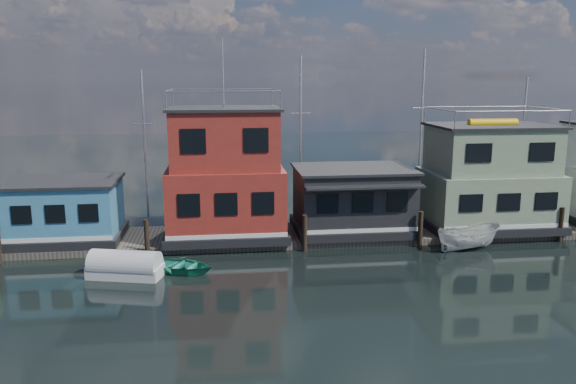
{
  "coord_description": "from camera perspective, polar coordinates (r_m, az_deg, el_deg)",
  "views": [
    {
      "loc": [
        -8.78,
        -21.96,
        10.1
      ],
      "look_at": [
        -4.64,
        12.0,
        3.0
      ],
      "focal_mm": 35.0,
      "sensor_mm": 36.0,
      "label": 1
    }
  ],
  "objects": [
    {
      "name": "ground",
      "position": [
        25.72,
        13.91,
        -11.76
      ],
      "size": [
        160.0,
        160.0,
        0.0
      ],
      "primitive_type": "plane",
      "color": "black",
      "rests_on": "ground"
    },
    {
      "name": "dock",
      "position": [
        36.45,
        7.28,
        -4.13
      ],
      "size": [
        48.0,
        5.0,
        0.4
      ],
      "primitive_type": "cube",
      "color": "#595147",
      "rests_on": "ground"
    },
    {
      "name": "houseboat_blue",
      "position": [
        36.07,
        -21.59,
        -1.76
      ],
      "size": [
        6.4,
        4.9,
        3.66
      ],
      "color": "black",
      "rests_on": "dock"
    },
    {
      "name": "houseboat_red",
      "position": [
        34.49,
        -6.38,
        1.64
      ],
      "size": [
        7.4,
        5.9,
        11.86
      ],
      "color": "black",
      "rests_on": "dock"
    },
    {
      "name": "houseboat_dark",
      "position": [
        35.77,
        6.6,
        -0.76
      ],
      "size": [
        7.4,
        6.1,
        4.06
      ],
      "color": "black",
      "rests_on": "dock"
    },
    {
      "name": "houseboat_green",
      "position": [
        38.66,
        19.72,
        1.28
      ],
      "size": [
        8.4,
        5.9,
        7.03
      ],
      "color": "black",
      "rests_on": "dock"
    },
    {
      "name": "pilings",
      "position": [
        33.52,
        7.93,
        -3.97
      ],
      "size": [
        42.28,
        0.28,
        2.2
      ],
      "color": "#2D2116",
      "rests_on": "ground"
    },
    {
      "name": "background_masts",
      "position": [
        42.44,
        11.74,
        5.33
      ],
      "size": [
        36.4,
        0.16,
        12.0
      ],
      "color": "silver",
      "rests_on": "ground"
    },
    {
      "name": "tarp_runabout",
      "position": [
        30.0,
        -16.21,
        -7.29
      ],
      "size": [
        3.97,
        2.35,
        1.51
      ],
      "rotation": [
        0.0,
        0.0,
        -0.25
      ],
      "color": "silver",
      "rests_on": "ground"
    },
    {
      "name": "motorboat",
      "position": [
        34.76,
        17.86,
        -4.41
      ],
      "size": [
        4.21,
        2.04,
        1.56
      ],
      "primitive_type": "imported",
      "rotation": [
        0.0,
        0.0,
        1.7
      ],
      "color": "silver",
      "rests_on": "ground"
    },
    {
      "name": "dinghy_teal",
      "position": [
        30.11,
        -10.8,
        -7.36
      ],
      "size": [
        4.2,
        3.7,
        0.72
      ],
      "primitive_type": "imported",
      "rotation": [
        0.0,
        0.0,
        1.15
      ],
      "color": "#268D75",
      "rests_on": "ground"
    }
  ]
}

